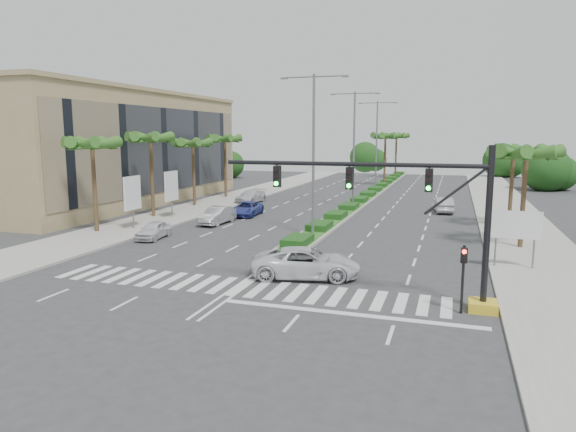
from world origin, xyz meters
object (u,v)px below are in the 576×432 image
object	(u,v)px
car_crossing	(306,263)
car_right	(443,205)
car_parked_c	(246,209)
car_parked_d	(251,196)
car_parked_a	(154,230)
car_parked_b	(217,215)

from	to	relation	value
car_crossing	car_right	bearing A→B (deg)	-26.70
car_parked_c	car_parked_d	distance (m)	9.39
car_right	car_parked_a	bearing A→B (deg)	38.17
car_parked_b	car_parked_d	xyz separation A→B (m)	(-2.52, 13.88, -0.01)
car_parked_a	car_crossing	bearing A→B (deg)	-32.27
car_parked_d	car_crossing	distance (m)	31.27
car_parked_a	car_right	size ratio (longest dim) A/B	0.83
car_parked_c	car_parked_a	bearing A→B (deg)	-105.13
car_parked_c	car_crossing	size ratio (longest dim) A/B	0.83
car_parked_c	car_parked_b	bearing A→B (deg)	-101.64
car_crossing	car_right	size ratio (longest dim) A/B	1.27
car_parked_d	car_right	xyz separation A→B (m)	(20.96, -0.76, 0.02)
car_parked_d	car_crossing	size ratio (longest dim) A/B	0.86
car_parked_a	car_parked_c	bearing A→B (deg)	72.75
car_parked_a	car_right	xyz separation A→B (m)	(20.14, 20.35, 0.10)
car_parked_a	car_parked_c	distance (m)	12.48
car_parked_d	car_right	world-z (taller)	car_right
car_parked_b	car_parked_d	bearing A→B (deg)	103.28
car_parked_b	car_parked_a	bearing A→B (deg)	-100.20
car_parked_b	car_parked_d	size ratio (longest dim) A/B	0.89
car_parked_a	car_crossing	xyz separation A→B (m)	(13.66, -6.61, 0.16)
car_parked_a	car_crossing	distance (m)	15.18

